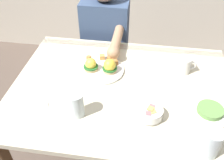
% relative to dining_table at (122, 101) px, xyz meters
% --- Properties ---
extents(dining_table, '(1.20, 0.90, 0.74)m').
position_rel_dining_table_xyz_m(dining_table, '(0.00, 0.00, 0.00)').
color(dining_table, beige).
rests_on(dining_table, ground_plane).
extents(eggs_benedict_plate, '(0.27, 0.27, 0.09)m').
position_rel_dining_table_xyz_m(eggs_benedict_plate, '(-0.14, 0.12, 0.13)').
color(eggs_benedict_plate, white).
rests_on(eggs_benedict_plate, dining_table).
extents(fruit_bowl, '(0.12, 0.12, 0.06)m').
position_rel_dining_table_xyz_m(fruit_bowl, '(0.15, -0.20, 0.14)').
color(fruit_bowl, white).
rests_on(fruit_bowl, dining_table).
extents(coffee_mug, '(0.11, 0.08, 0.09)m').
position_rel_dining_table_xyz_m(coffee_mug, '(0.33, 0.19, 0.16)').
color(coffee_mug, white).
rests_on(coffee_mug, dining_table).
extents(fork, '(0.15, 0.06, 0.00)m').
position_rel_dining_table_xyz_m(fork, '(-0.41, -0.21, 0.11)').
color(fork, silver).
rests_on(fork, dining_table).
extents(water_glass_near, '(0.07, 0.07, 0.13)m').
position_rel_dining_table_xyz_m(water_glass_near, '(-0.19, -0.23, 0.16)').
color(water_glass_near, silver).
rests_on(water_glass_near, dining_table).
extents(water_glass_far, '(0.08, 0.08, 0.13)m').
position_rel_dining_table_xyz_m(water_glass_far, '(0.40, -0.36, 0.17)').
color(water_glass_far, silver).
rests_on(water_glass_far, dining_table).
extents(side_plate, '(0.20, 0.20, 0.04)m').
position_rel_dining_table_xyz_m(side_plate, '(0.44, -0.13, 0.12)').
color(side_plate, white).
rests_on(side_plate, dining_table).
extents(diner_person, '(0.34, 0.54, 1.14)m').
position_rel_dining_table_xyz_m(diner_person, '(-0.20, 0.60, 0.02)').
color(diner_person, '#33333D').
rests_on(diner_person, ground_plane).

